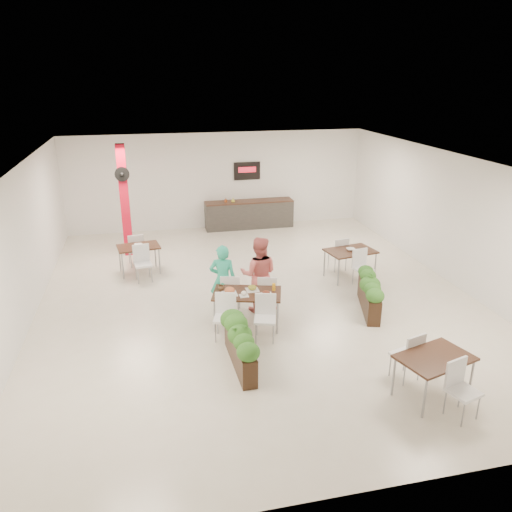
% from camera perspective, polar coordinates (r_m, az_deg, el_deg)
% --- Properties ---
extents(ground, '(12.00, 12.00, 0.00)m').
position_cam_1_polar(ground, '(11.89, 0.18, -4.79)').
color(ground, beige).
rests_on(ground, ground).
extents(room_shell, '(10.10, 12.10, 3.22)m').
position_cam_1_polar(room_shell, '(11.19, 0.19, 4.57)').
color(room_shell, white).
rests_on(room_shell, ground).
extents(red_column, '(0.40, 0.41, 3.20)m').
position_cam_1_polar(red_column, '(14.69, -14.78, 6.25)').
color(red_column, red).
rests_on(red_column, ground).
extents(service_counter, '(3.00, 0.64, 2.20)m').
position_cam_1_polar(service_counter, '(17.12, -0.80, 4.87)').
color(service_counter, '#2E2C29').
rests_on(service_counter, ground).
extents(main_table, '(1.62, 1.90, 0.92)m').
position_cam_1_polar(main_table, '(10.39, -1.08, -4.78)').
color(main_table, black).
rests_on(main_table, ground).
extents(diner_man, '(0.67, 0.53, 1.60)m').
position_cam_1_polar(diner_man, '(10.84, -3.80, -2.76)').
color(diner_man, '#28AF8B').
rests_on(diner_man, ground).
extents(diner_woman, '(0.98, 0.86, 1.72)m').
position_cam_1_polar(diner_woman, '(10.96, 0.32, -2.12)').
color(diner_woman, '#DB6561').
rests_on(diner_woman, ground).
extents(planter_left, '(0.43, 1.70, 0.88)m').
position_cam_1_polar(planter_left, '(9.09, -1.84, -9.76)').
color(planter_left, black).
rests_on(planter_left, ground).
extents(planter_right, '(0.78, 1.70, 0.91)m').
position_cam_1_polar(planter_right, '(11.39, 12.85, -3.82)').
color(planter_right, black).
rests_on(planter_right, ground).
extents(side_table_a, '(1.16, 1.66, 0.92)m').
position_cam_1_polar(side_table_a, '(13.48, -13.25, 0.59)').
color(side_table_a, black).
rests_on(side_table_a, ground).
extents(side_table_b, '(1.34, 1.67, 0.92)m').
position_cam_1_polar(side_table_b, '(13.03, 10.72, 0.16)').
color(side_table_b, black).
rests_on(side_table_b, ground).
extents(side_table_c, '(1.35, 1.67, 0.92)m').
position_cam_1_polar(side_table_c, '(8.70, 19.70, -11.49)').
color(side_table_c, black).
rests_on(side_table_c, ground).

